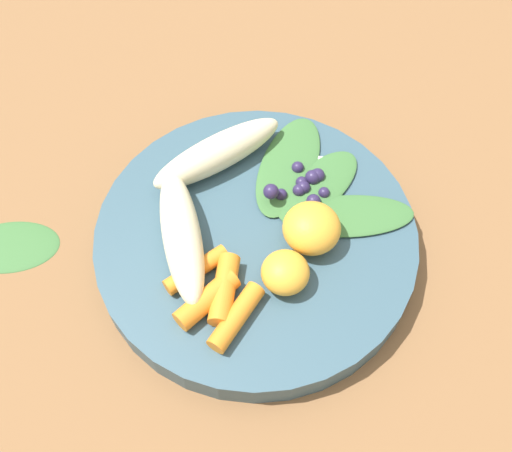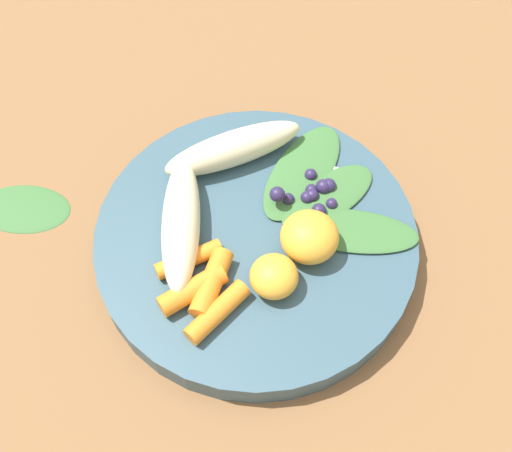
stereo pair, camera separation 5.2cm
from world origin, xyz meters
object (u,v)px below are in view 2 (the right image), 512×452
(bowl, at_px, (256,240))
(kale_leaf_stray, at_px, (23,208))
(banana_peeled_left, at_px, (181,223))
(orange_segment_near, at_px, (309,237))
(banana_peeled_right, at_px, (234,148))

(bowl, height_order, kale_leaf_stray, bowl)
(banana_peeled_left, relative_size, kale_leaf_stray, 1.48)
(banana_peeled_left, height_order, orange_segment_near, orange_segment_near)
(banana_peeled_left, bearing_deg, kale_leaf_stray, -106.95)
(bowl, height_order, orange_segment_near, orange_segment_near)
(bowl, xyz_separation_m, orange_segment_near, (0.05, 0.01, 0.03))
(bowl, height_order, banana_peeled_right, banana_peeled_right)
(banana_peeled_right, distance_m, orange_segment_near, 0.12)
(kale_leaf_stray, bearing_deg, orange_segment_near, 174.13)
(bowl, xyz_separation_m, banana_peeled_left, (-0.05, -0.04, 0.03))
(banana_peeled_left, xyz_separation_m, kale_leaf_stray, (-0.16, -0.05, -0.04))
(orange_segment_near, bearing_deg, kale_leaf_stray, -158.67)
(banana_peeled_right, bearing_deg, orange_segment_near, 100.84)
(banana_peeled_left, bearing_deg, orange_segment_near, 80.66)
(banana_peeled_left, distance_m, orange_segment_near, 0.11)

